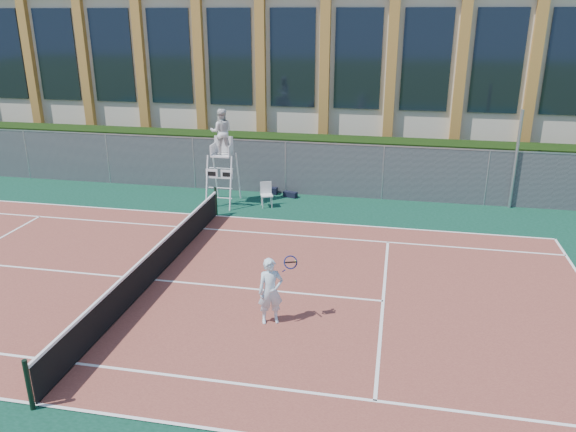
% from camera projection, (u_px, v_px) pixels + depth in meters
% --- Properties ---
extents(ground, '(120.00, 120.00, 0.00)m').
position_uv_depth(ground, '(155.00, 281.00, 15.88)').
color(ground, '#233814').
extents(apron, '(36.00, 20.00, 0.01)m').
position_uv_depth(apron, '(168.00, 266.00, 16.80)').
color(apron, '#0B3120').
rests_on(apron, ground).
extents(tennis_court, '(23.77, 10.97, 0.02)m').
position_uv_depth(tennis_court, '(155.00, 280.00, 15.88)').
color(tennis_court, brown).
rests_on(tennis_court, apron).
extents(tennis_net, '(0.10, 11.30, 1.10)m').
position_uv_depth(tennis_net, '(153.00, 264.00, 15.70)').
color(tennis_net, black).
rests_on(tennis_net, ground).
extents(fence, '(40.00, 0.06, 2.20)m').
position_uv_depth(fence, '(239.00, 166.00, 23.63)').
color(fence, '#595E60').
rests_on(fence, ground).
extents(hedge, '(40.00, 1.40, 2.20)m').
position_uv_depth(hedge, '(247.00, 159.00, 24.74)').
color(hedge, black).
rests_on(hedge, ground).
extents(building, '(45.00, 10.60, 8.22)m').
position_uv_depth(building, '(283.00, 71.00, 31.04)').
color(building, beige).
rests_on(building, ground).
extents(steel_pole, '(0.12, 0.12, 3.82)m').
position_uv_depth(steel_pole, '(516.00, 160.00, 21.26)').
color(steel_pole, '#9EA0A5').
rests_on(steel_pole, ground).
extents(umpire_chair, '(1.06, 1.64, 3.81)m').
position_uv_depth(umpire_chair, '(221.00, 134.00, 21.47)').
color(umpire_chair, white).
rests_on(umpire_chair, ground).
extents(plastic_chair, '(0.58, 0.58, 0.96)m').
position_uv_depth(plastic_chair, '(266.00, 192.00, 21.89)').
color(plastic_chair, silver).
rests_on(plastic_chair, apron).
extents(sports_bag_near, '(0.67, 0.30, 0.28)m').
position_uv_depth(sports_bag_near, '(269.00, 191.00, 23.52)').
color(sports_bag_near, black).
rests_on(sports_bag_near, apron).
extents(sports_bag_far, '(0.61, 0.42, 0.23)m').
position_uv_depth(sports_bag_far, '(290.00, 194.00, 23.11)').
color(sports_bag_far, black).
rests_on(sports_bag_far, apron).
extents(tennis_player, '(0.99, 0.74, 1.69)m').
position_uv_depth(tennis_player, '(271.00, 291.00, 13.43)').
color(tennis_player, silver).
rests_on(tennis_player, tennis_court).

